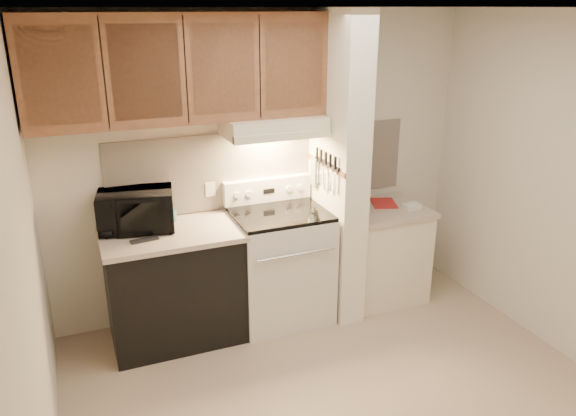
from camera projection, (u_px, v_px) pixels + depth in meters
floor at (342, 396)px, 3.83m from camera, size 3.60×3.60×0.00m
ceiling at (357, 8)px, 2.98m from camera, size 3.60×3.60×0.00m
wall_back at (264, 165)px, 4.71m from camera, size 3.60×2.50×0.02m
wall_left at (25, 277)px, 2.76m from camera, size 0.02×3.00×2.50m
wall_right at (570, 191)px, 4.04m from camera, size 0.02×3.00×2.50m
backsplash at (265, 167)px, 4.70m from camera, size 2.60×0.02×0.63m
range_body at (280, 267)px, 4.68m from camera, size 0.76×0.65×0.92m
oven_window at (295, 278)px, 4.39m from camera, size 0.50×0.01×0.30m
oven_handle at (297, 255)px, 4.28m from camera, size 0.65×0.02×0.02m
cooktop at (280, 213)px, 4.52m from camera, size 0.74×0.64×0.03m
range_backguard at (267, 190)px, 4.72m from camera, size 0.76×0.08×0.20m
range_display at (269, 191)px, 4.69m from camera, size 0.10×0.01×0.04m
range_knob_left_outer at (237, 195)px, 4.59m from camera, size 0.05×0.02×0.05m
range_knob_left_inner at (249, 194)px, 4.62m from camera, size 0.05×0.02×0.05m
range_knob_right_inner at (289, 189)px, 4.75m from camera, size 0.05×0.02×0.05m
range_knob_right_outer at (300, 187)px, 4.78m from camera, size 0.05×0.02×0.05m
dishwasher_front at (175, 288)px, 4.38m from camera, size 1.00×0.63×0.87m
left_countertop at (171, 234)px, 4.23m from camera, size 1.04×0.67×0.04m
spoon_rest at (144, 240)px, 4.05m from camera, size 0.21×0.09×0.01m
teal_jar at (171, 215)px, 4.41m from camera, size 0.10×0.10×0.10m
outlet at (210, 189)px, 4.57m from camera, size 0.08×0.01×0.12m
microwave at (136, 210)px, 4.21m from camera, size 0.60×0.46×0.30m
partition_pillar at (338, 169)px, 4.58m from camera, size 0.22×0.70×2.50m
pillar_trim at (325, 165)px, 4.53m from camera, size 0.01×0.70×0.04m
knife_strip at (327, 164)px, 4.47m from camera, size 0.02×0.42×0.04m
knife_blade_a at (335, 182)px, 4.36m from camera, size 0.01×0.03×0.16m
knife_handle_a at (335, 163)px, 4.31m from camera, size 0.02×0.02×0.10m
knife_blade_b at (331, 181)px, 4.42m from camera, size 0.01×0.04×0.18m
knife_handle_b at (331, 161)px, 4.38m from camera, size 0.02×0.02×0.10m
knife_blade_c at (325, 178)px, 4.52m from camera, size 0.01×0.04×0.20m
knife_handle_c at (326, 158)px, 4.45m from camera, size 0.02×0.02×0.10m
knife_blade_d at (321, 173)px, 4.58m from camera, size 0.01×0.04×0.16m
knife_handle_d at (321, 156)px, 4.53m from camera, size 0.02×0.02×0.10m
knife_blade_e at (317, 172)px, 4.64m from camera, size 0.01×0.04×0.18m
knife_handle_e at (317, 153)px, 4.60m from camera, size 0.02×0.02×0.10m
oven_mitt at (314, 172)px, 4.70m from camera, size 0.03×0.10×0.23m
right_cab_base at (381, 255)px, 5.03m from camera, size 0.70×0.60×0.81m
right_countertop at (383, 210)px, 4.89m from camera, size 0.74×0.64×0.04m
red_folder at (384, 203)px, 4.99m from camera, size 0.29×0.33×0.01m
white_box at (412, 206)px, 4.87m from camera, size 0.15×0.11×0.04m
range_hood at (273, 126)px, 4.39m from camera, size 0.78×0.44×0.15m
hood_lip at (283, 137)px, 4.22m from camera, size 0.78×0.04×0.06m
upper_cabinets at (181, 68)px, 4.03m from camera, size 2.18×0.33×0.77m
cab_door_a at (60, 76)px, 3.60m from camera, size 0.46×0.01×0.63m
cab_gap_a at (104, 74)px, 3.69m from camera, size 0.01×0.01×0.73m
cab_door_b at (146, 72)px, 3.79m from camera, size 0.46×0.01×0.63m
cab_gap_b at (186, 71)px, 3.89m from camera, size 0.01×0.01×0.73m
cab_door_c at (224, 69)px, 3.99m from camera, size 0.46×0.01×0.63m
cab_gap_c at (260, 68)px, 4.08m from camera, size 0.01×0.01×0.73m
cab_door_d at (294, 66)px, 4.18m from camera, size 0.46×0.01×0.63m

